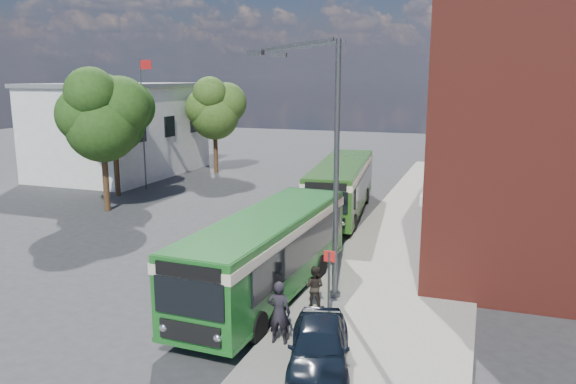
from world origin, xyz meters
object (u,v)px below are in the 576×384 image
at_px(street_lamp, 326,166).
at_px(bus_front, 267,248).
at_px(parked_car, 319,346).
at_px(bus_rear, 342,183).

xyz_separation_m(street_lamp, bus_front, (-1.97, -0.55, -2.96)).
bearing_deg(bus_front, parked_car, -54.25).
height_order(bus_front, bus_rear, same).
relative_size(bus_rear, parked_car, 3.01).
bearing_deg(street_lamp, parked_car, -75.67).
bearing_deg(bus_rear, parked_car, -77.60).
distance_m(street_lamp, parked_car, 6.59).
bearing_deg(bus_front, street_lamp, 15.52).
relative_size(street_lamp, bus_rear, 0.76).
bearing_deg(bus_front, bus_rear, 92.70).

